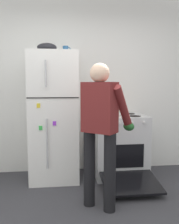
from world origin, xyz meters
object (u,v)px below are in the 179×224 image
at_px(refrigerator, 54,117).
at_px(coffee_mug, 66,49).
at_px(mixing_bowl, 47,48).
at_px(red_pot, 110,112).
at_px(stove_range, 120,146).
at_px(person_cook, 101,124).

bearing_deg(refrigerator, coffee_mug, 15.40).
bearing_deg(mixing_bowl, red_pot, -3.20).
relative_size(refrigerator, stove_range, 1.49).
distance_m(stove_range, person_cook, 1.15).
bearing_deg(refrigerator, person_cook, -60.96).
xyz_separation_m(refrigerator, coffee_mug, (0.18, 0.05, 0.96)).
bearing_deg(coffee_mug, mixing_bowl, -169.22).
height_order(stove_range, coffee_mug, coffee_mug).
bearing_deg(stove_range, coffee_mug, 175.10).
relative_size(coffee_mug, mixing_bowl, 0.41).
relative_size(red_pot, mixing_bowl, 1.30).
xyz_separation_m(refrigerator, stove_range, (0.98, -0.02, -0.46)).
bearing_deg(stove_range, person_cook, -115.76).
bearing_deg(red_pot, stove_range, 11.33).
bearing_deg(person_cook, red_pot, 72.16).
bearing_deg(person_cook, mixing_bowl, 122.59).
relative_size(stove_range, person_cook, 0.76).
distance_m(refrigerator, red_pot, 0.82).
relative_size(person_cook, mixing_bowl, 5.83).
bearing_deg(refrigerator, mixing_bowl, 179.78).
height_order(stove_range, person_cook, person_cook).
xyz_separation_m(red_pot, coffee_mug, (-0.63, 0.10, 0.89)).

